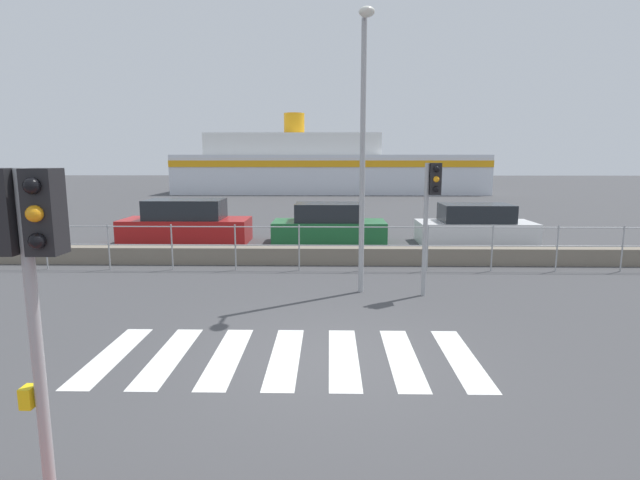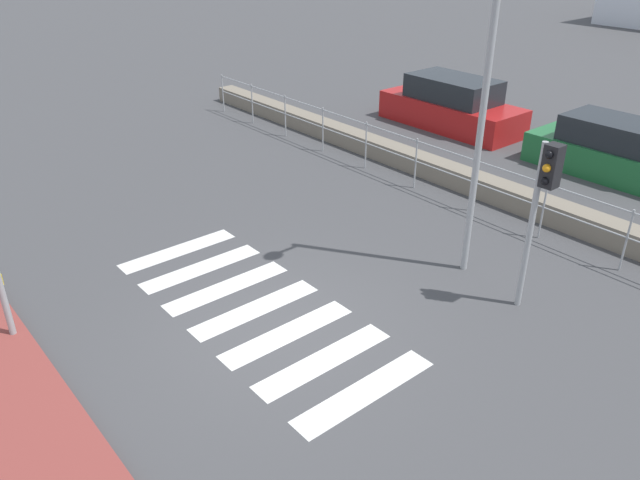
{
  "view_description": "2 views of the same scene",
  "coord_description": "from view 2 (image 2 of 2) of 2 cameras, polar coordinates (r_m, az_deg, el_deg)",
  "views": [
    {
      "loc": [
        -0.05,
        -7.27,
        3.03
      ],
      "look_at": [
        -0.23,
        2.0,
        1.5
      ],
      "focal_mm": 28.0,
      "sensor_mm": 36.0,
      "label": 1
    },
    {
      "loc": [
        6.76,
        -4.83,
        5.97
      ],
      "look_at": [
        -0.21,
        1.0,
        1.2
      ],
      "focal_mm": 35.0,
      "sensor_mm": 36.0,
      "label": 2
    }
  ],
  "objects": [
    {
      "name": "ground_plane",
      "position": [
        10.23,
        -3.59,
        -8.06
      ],
      "size": [
        160.0,
        160.0,
        0.0
      ],
      "primitive_type": "plane",
      "color": "#424244"
    },
    {
      "name": "sidewalk_brick",
      "position": [
        9.01,
        -25.99,
        -16.8
      ],
      "size": [
        24.0,
        1.8,
        0.12
      ],
      "color": "brown",
      "rests_on": "ground_plane"
    },
    {
      "name": "crosswalk",
      "position": [
        10.72,
        -5.92,
        -6.28
      ],
      "size": [
        5.85,
        2.4,
        0.01
      ],
      "color": "silver",
      "rests_on": "ground_plane"
    },
    {
      "name": "seawall",
      "position": [
        14.69,
        18.47,
        3.26
      ],
      "size": [
        25.06,
        0.55,
        0.49
      ],
      "color": "slate",
      "rests_on": "ground_plane"
    },
    {
      "name": "harbor_fence",
      "position": [
        13.78,
        16.83,
        4.5
      ],
      "size": [
        22.59,
        0.04,
        1.26
      ],
      "color": "#9EA0A3",
      "rests_on": "ground_plane"
    },
    {
      "name": "traffic_light_far",
      "position": [
        10.29,
        19.7,
        4.2
      ],
      "size": [
        0.34,
        0.32,
        2.92
      ],
      "color": "#9EA0A3",
      "rests_on": "ground_plane"
    },
    {
      "name": "streetlamp",
      "position": [
        10.68,
        14.62,
        14.81
      ],
      "size": [
        0.32,
        0.92,
        6.07
      ],
      "color": "#9EA0A3",
      "rests_on": "ground_plane"
    },
    {
      "name": "parked_car_red",
      "position": [
        20.22,
        11.94,
        11.89
      ],
      "size": [
        4.54,
        1.79,
        1.55
      ],
      "color": "#B21919",
      "rests_on": "ground_plane"
    },
    {
      "name": "parked_car_green",
      "position": [
        17.66,
        25.08,
        7.39
      ],
      "size": [
        4.04,
        1.71,
        1.43
      ],
      "color": "#1E6633",
      "rests_on": "ground_plane"
    }
  ]
}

